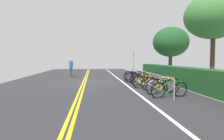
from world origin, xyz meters
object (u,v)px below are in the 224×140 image
bicycle_1 (136,76)px  bicycle_3 (139,78)px  bicycle_0 (135,75)px  pedestrian (71,66)px  bicycle_4 (144,79)px  sign_post_near (133,62)px  bicycle_9 (169,90)px  bicycle_6 (149,82)px  bike_rack (146,75)px  bicycle_2 (136,77)px  bicycle_7 (159,84)px  bicycle_5 (146,81)px  bicycle_8 (163,86)px  tree_near_left (171,42)px  tree_mid (214,17)px

bicycle_1 → bicycle_3: bearing=-5.6°
bicycle_0 → pedestrian: pedestrian is taller
bicycle_4 → sign_post_near: 4.30m
bicycle_9 → sign_post_near: 8.06m
bicycle_6 → bicycle_9: (2.38, 0.13, -0.01)m
bike_rack → bicycle_1: bike_rack is taller
bicycle_2 → bicycle_7: bicycle_7 is taller
bicycle_4 → bicycle_3: bearing=-175.0°
bicycle_5 → bicycle_7: bearing=7.2°
bicycle_5 → bike_rack: bearing=168.4°
bicycle_2 → bicycle_5: size_ratio=1.03×
bicycle_8 → bicycle_9: (0.82, -0.05, -0.04)m
bicycle_9 → bike_rack: bearing=-179.8°
bicycle_4 → pedestrian: size_ratio=1.10×
bicycle_0 → bicycle_7: bearing=0.5°
bicycle_6 → tree_near_left: tree_near_left is taller
bicycle_1 → tree_near_left: bearing=126.2°
bicycle_3 → bicycle_9: size_ratio=1.00×
bicycle_2 → bicycle_5: bearing=1.4°
bike_rack → bicycle_9: bearing=0.2°
bicycle_4 → bicycle_5: size_ratio=1.05×
bicycle_8 → pedestrian: pedestrian is taller
bicycle_2 → bicycle_8: (4.63, 0.18, 0.04)m
bicycle_0 → sign_post_near: size_ratio=0.79×
bicycle_5 → pedestrian: 7.97m
bike_rack → tree_mid: size_ratio=1.60×
bicycle_5 → sign_post_near: (-4.85, 0.30, 1.00)m
bike_rack → sign_post_near: size_ratio=3.64×
bicycle_4 → bicycle_8: bearing=1.4°
bicycle_1 → bicycle_3: size_ratio=1.02×
bicycle_2 → pedestrian: pedestrian is taller
bicycle_5 → bicycle_9: 3.15m
bicycle_1 → bicycle_3: bicycle_3 is taller
bicycle_8 → tree_near_left: (-7.94, 3.65, 2.68)m
bicycle_9 → bicycle_3: bearing=-178.7°
bicycle_1 → pedestrian: bearing=-123.2°
bicycle_8 → tree_near_left: bearing=155.3°
bicycle_3 → tree_near_left: (-4.08, 3.80, 2.68)m
tree_mid → bicycle_0: bearing=-147.8°
bike_rack → tree_near_left: 6.91m
bicycle_0 → bicycle_1: bicycle_1 is taller
bicycle_0 → bicycle_7: size_ratio=1.02×
bicycle_1 → bicycle_5: bearing=-2.1°
bicycle_4 → bicycle_9: (3.82, 0.03, -0.03)m
bicycle_1 → bicycle_6: 3.71m
bicycle_3 → bicycle_4: size_ratio=0.95×
bicycle_6 → bicycle_7: size_ratio=1.03×
bicycle_6 → bicycle_7: bicycle_7 is taller
bike_rack → bicycle_5: (0.32, -0.07, -0.30)m
bicycle_4 → tree_mid: (1.84, 3.17, 3.42)m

